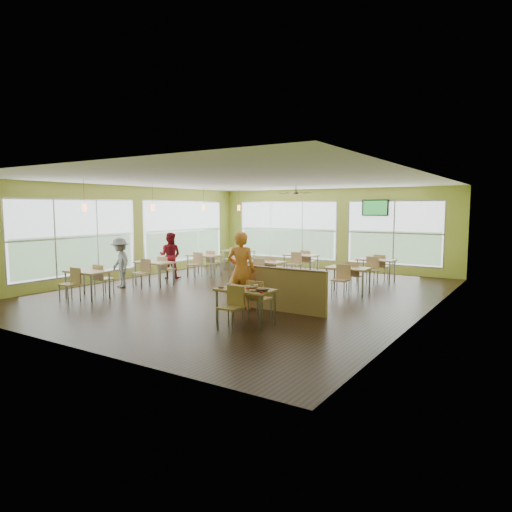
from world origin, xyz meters
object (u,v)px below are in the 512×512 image
at_px(man_plaid, 241,270).
at_px(food_basket, 262,290).
at_px(half_wall_divider, 280,289).
at_px(main_table, 246,295).

bearing_deg(man_plaid, food_basket, 120.52).
bearing_deg(food_basket, half_wall_divider, 106.51).
relative_size(main_table, half_wall_divider, 0.63).
bearing_deg(main_table, food_basket, -5.82).
distance_m(main_table, man_plaid, 1.48).
xyz_separation_m(main_table, man_plaid, (-0.90, 1.14, 0.31)).
bearing_deg(main_table, man_plaid, 128.39).
relative_size(man_plaid, food_basket, 6.85).
relative_size(half_wall_divider, man_plaid, 1.27).
bearing_deg(man_plaid, main_table, 110.24).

